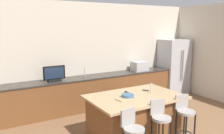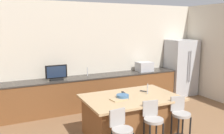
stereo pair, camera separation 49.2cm
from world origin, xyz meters
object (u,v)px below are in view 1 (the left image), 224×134
object	(u,v)px
tv_monitor	(54,74)
cutting_board	(124,99)
kitchen_island	(135,117)
microwave	(140,66)
bar_stool_center	(160,123)
refrigerator	(174,66)
tv_remote	(127,92)
fruit_bowl	(128,96)
bar_stool_left	(133,134)
cell_phone	(146,90)
bar_stool_right	(185,116)

from	to	relation	value
tv_monitor	cutting_board	bearing A→B (deg)	-71.21
kitchen_island	cutting_board	size ratio (longest dim) A/B	6.33
microwave	bar_stool_center	distance (m)	3.35
refrigerator	microwave	distance (m)	1.43
tv_remote	fruit_bowl	bearing A→B (deg)	-112.69
refrigerator	fruit_bowl	bearing A→B (deg)	-148.03
refrigerator	cutting_board	bearing A→B (deg)	-148.26
tv_monitor	bar_stool_center	distance (m)	3.04
fruit_bowl	microwave	bearing A→B (deg)	48.25
microwave	fruit_bowl	world-z (taller)	microwave
bar_stool_left	bar_stool_center	bearing A→B (deg)	1.06
bar_stool_center	tv_remote	size ratio (longest dim) A/B	5.90
bar_stool_center	microwave	bearing A→B (deg)	68.88
microwave	cutting_board	xyz separation A→B (m)	(-2.01, -2.18, -0.14)
tv_monitor	cutting_board	xyz separation A→B (m)	(0.72, -2.13, -0.18)
cell_phone	bar_stool_left	bearing A→B (deg)	-167.80
refrigerator	bar_stool_right	size ratio (longest dim) A/B	1.87
bar_stool_right	tv_remote	xyz separation A→B (m)	(-0.67, 1.00, 0.32)
refrigerator	tv_remote	size ratio (longest dim) A/B	10.90
bar_stool_center	refrigerator	bearing A→B (deg)	51.46
tv_monitor	microwave	bearing A→B (deg)	1.08
bar_stool_center	cell_phone	xyz separation A→B (m)	(0.42, 0.96, 0.30)
fruit_bowl	kitchen_island	bearing A→B (deg)	5.13
bar_stool_center	cutting_board	world-z (taller)	bar_stool_center
fruit_bowl	cell_phone	distance (m)	0.67
bar_stool_center	bar_stool_right	bearing A→B (deg)	11.29
microwave	tv_monitor	xyz separation A→B (m)	(-2.74, -0.05, 0.04)
bar_stool_center	tv_remote	distance (m)	1.06
microwave	tv_remote	xyz separation A→B (m)	(-1.72, -1.84, -0.14)
tv_monitor	bar_stool_center	world-z (taller)	tv_monitor
fruit_bowl	bar_stool_left	bearing A→B (deg)	-119.22
bar_stool_left	cutting_board	xyz separation A→B (m)	(0.34, 0.77, 0.32)
microwave	tv_monitor	distance (m)	2.74
kitchen_island	cell_phone	distance (m)	0.65
tv_monitor	tv_remote	world-z (taller)	tv_monitor
fruit_bowl	cutting_board	distance (m)	0.14
refrigerator	tv_monitor	size ratio (longest dim) A/B	3.33
refrigerator	bar_stool_right	world-z (taller)	refrigerator
tv_remote	bar_stool_left	bearing A→B (deg)	-110.84
microwave	bar_stool_center	bearing A→B (deg)	-120.55
kitchen_island	refrigerator	world-z (taller)	refrigerator
kitchen_island	bar_stool_right	bearing A→B (deg)	-48.65
microwave	cutting_board	size ratio (longest dim) A/B	1.60
tv_monitor	bar_stool_right	distance (m)	3.29
microwave	bar_stool_right	bearing A→B (deg)	-110.28
refrigerator	cutting_board	xyz separation A→B (m)	(-3.44, -2.13, -0.01)
refrigerator	cell_phone	bearing A→B (deg)	-145.56
refrigerator	bar_stool_center	size ratio (longest dim) A/B	1.85
refrigerator	tv_monitor	world-z (taller)	refrigerator
microwave	tv_monitor	size ratio (longest dim) A/B	0.86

